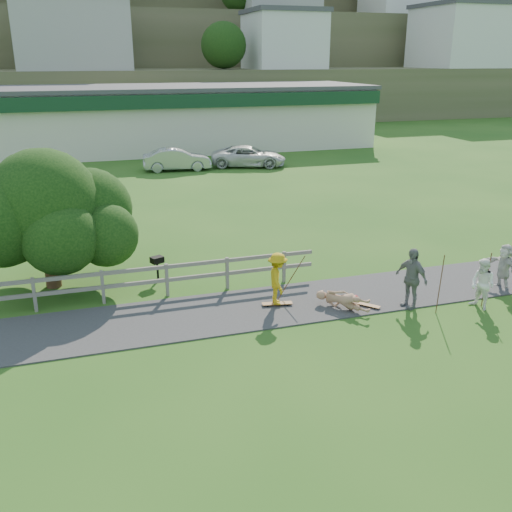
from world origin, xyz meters
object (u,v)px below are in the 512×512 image
object	(u,v)px
spectator_b	(411,278)
tree	(48,236)
bbq	(158,269)
car_white	(249,156)
spectator_d	(504,267)
skater_rider	(277,282)
skater_fallen	(343,300)
spectator_a	(483,284)
car_silver	(177,159)

from	to	relation	value
spectator_b	tree	xyz separation A→B (m)	(-10.50, 5.07, 0.81)
bbq	car_white	bearing A→B (deg)	41.89
spectator_d	tree	distance (m)	15.04
skater_rider	skater_fallen	world-z (taller)	skater_rider
spectator_a	car_silver	xyz separation A→B (m)	(-4.86, 25.27, -0.05)
car_silver	car_white	distance (m)	5.07
spectator_d	car_silver	xyz separation A→B (m)	(-6.61, 24.11, -0.02)
car_white	skater_rider	bearing A→B (deg)	-176.37
skater_rider	spectator_d	xyz separation A→B (m)	(7.64, -0.86, -0.05)
car_white	bbq	xyz separation A→B (m)	(-9.31, -19.94, -0.28)
car_white	car_silver	bearing A→B (deg)	107.71
skater_fallen	spectator_d	world-z (taller)	spectator_d
spectator_a	bbq	bearing A→B (deg)	-133.15
spectator_a	spectator_b	world-z (taller)	spectator_b
spectator_b	bbq	distance (m)	8.41
spectator_b	spectator_d	bearing A→B (deg)	75.17
skater_rider	tree	bearing A→B (deg)	70.63
skater_rider	spectator_d	size ratio (longest dim) A/B	1.07
skater_rider	spectator_d	bearing A→B (deg)	-85.87
bbq	spectator_d	bearing A→B (deg)	-43.85
skater_fallen	spectator_d	size ratio (longest dim) A/B	1.11
skater_fallen	spectator_b	size ratio (longest dim) A/B	0.90
skater_fallen	spectator_d	distance (m)	5.83
spectator_d	car_white	size ratio (longest dim) A/B	0.30
spectator_b	car_white	world-z (taller)	spectator_b
skater_rider	tree	size ratio (longest dim) A/B	0.28
skater_rider	car_white	size ratio (longest dim) A/B	0.32
spectator_b	car_silver	xyz separation A→B (m)	(-2.84, 24.51, -0.20)
skater_fallen	car_white	xyz separation A→B (m)	(4.28, 24.02, 0.41)
spectator_b	bbq	world-z (taller)	spectator_b
tree	bbq	distance (m)	3.71
tree	skater_fallen	bearing A→B (deg)	-28.76
spectator_a	spectator_b	distance (m)	2.16
skater_rider	car_white	distance (m)	23.98
spectator_a	spectator_b	xyz separation A→B (m)	(-2.01, 0.76, 0.16)
tree	spectator_a	bearing A→B (deg)	-24.99
car_white	spectator_b	bearing A→B (deg)	-166.84
spectator_d	skater_rider	bearing A→B (deg)	-99.58
spectator_a	bbq	size ratio (longest dim) A/B	1.81
car_silver	bbq	bearing A→B (deg)	173.48
spectator_b	spectator_d	world-z (taller)	spectator_b
spectator_b	car_white	bearing A→B (deg)	153.96
car_silver	bbq	xyz separation A→B (m)	(-4.24, -20.00, -0.31)
spectator_a	skater_rider	bearing A→B (deg)	-121.96
spectator_a	tree	size ratio (longest dim) A/B	0.28
car_silver	bbq	world-z (taller)	car_silver
bbq	skater_fallen	bearing A→B (deg)	-62.13
car_white	bbq	distance (m)	22.00
spectator_a	car_silver	size ratio (longest dim) A/B	0.35
skater_fallen	bbq	distance (m)	6.48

